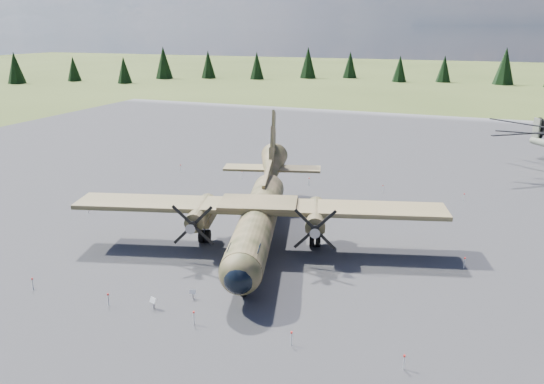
% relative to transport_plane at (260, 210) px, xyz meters
% --- Properties ---
extents(ground, '(500.00, 500.00, 0.00)m').
position_rel_transport_plane_xyz_m(ground, '(-0.95, 0.61, -2.71)').
color(ground, '#56642C').
rests_on(ground, ground).
extents(apron, '(120.00, 120.00, 0.04)m').
position_rel_transport_plane_xyz_m(apron, '(-0.95, 10.61, -2.71)').
color(apron, slate).
rests_on(apron, ground).
extents(transport_plane, '(28.35, 25.33, 9.43)m').
position_rel_transport_plane_xyz_m(transport_plane, '(0.00, 0.00, 0.00)').
color(transport_plane, '#383A1F').
rests_on(transport_plane, ground).
extents(info_placard_left, '(0.51, 0.34, 0.75)m').
position_rel_transport_plane_xyz_m(info_placard_left, '(-2.15, -12.18, -2.21)').
color(info_placard_left, gray).
rests_on(info_placard_left, ground).
extents(info_placard_right, '(0.44, 0.30, 0.64)m').
position_rel_transport_plane_xyz_m(info_placard_right, '(-0.50, -10.23, -2.28)').
color(info_placard_right, gray).
rests_on(info_placard_right, ground).
extents(barrier_fence, '(33.12, 29.62, 0.85)m').
position_rel_transport_plane_xyz_m(barrier_fence, '(-1.41, 0.54, -2.20)').
color(barrier_fence, silver).
rests_on(barrier_fence, ground).
extents(treeline, '(291.56, 288.34, 10.99)m').
position_rel_transport_plane_xyz_m(treeline, '(-0.33, 1.20, 2.12)').
color(treeline, black).
rests_on(treeline, ground).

